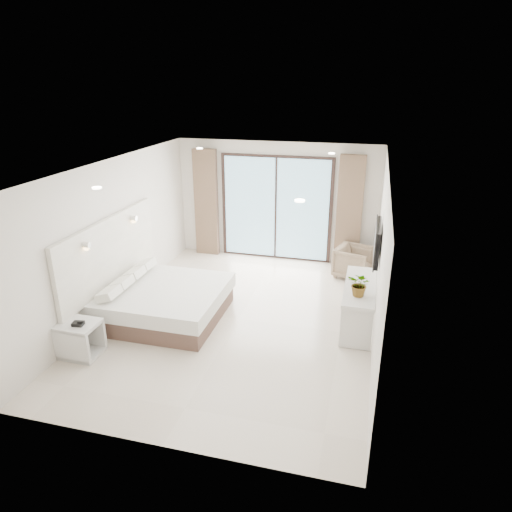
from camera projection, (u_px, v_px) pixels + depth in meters
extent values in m
plane|color=beige|center=(238.00, 319.00, 8.07)|extent=(6.20, 6.20, 0.00)
cube|color=silver|center=(276.00, 202.00, 10.37)|extent=(4.60, 0.02, 2.70)
cube|color=silver|center=(153.00, 346.00, 4.78)|extent=(4.60, 0.02, 2.70)
cube|color=silver|center=(114.00, 236.00, 8.12)|extent=(0.02, 6.20, 2.70)
cube|color=silver|center=(380.00, 260.00, 7.04)|extent=(0.02, 6.20, 2.70)
cube|color=white|center=(236.00, 166.00, 7.09)|extent=(4.60, 6.20, 0.02)
cube|color=white|center=(110.00, 252.00, 7.95)|extent=(0.08, 3.00, 1.20)
cube|color=black|center=(378.00, 242.00, 7.23)|extent=(0.06, 1.00, 0.58)
cube|color=black|center=(375.00, 242.00, 7.24)|extent=(0.02, 1.04, 0.62)
cube|color=black|center=(276.00, 209.00, 10.40)|extent=(2.56, 0.04, 2.42)
cube|color=#93CEEC|center=(276.00, 209.00, 10.37)|extent=(2.40, 0.01, 2.30)
cube|color=brown|center=(206.00, 203.00, 10.67)|extent=(0.55, 0.14, 2.50)
cube|color=brown|center=(349.00, 213.00, 9.90)|extent=(0.55, 0.14, 2.50)
cylinder|color=white|center=(97.00, 188.00, 5.78)|extent=(0.12, 0.12, 0.02)
cylinder|color=white|center=(300.00, 201.00, 5.17)|extent=(0.12, 0.12, 0.02)
cylinder|color=white|center=(200.00, 148.00, 9.02)|extent=(0.12, 0.12, 0.02)
cylinder|color=white|center=(332.00, 153.00, 8.41)|extent=(0.12, 0.12, 0.02)
cube|color=brown|center=(165.00, 309.00, 8.09)|extent=(1.95, 1.85, 0.31)
cube|color=white|center=(164.00, 295.00, 7.99)|extent=(2.03, 1.93, 0.25)
cube|color=white|center=(109.00, 296.00, 7.50)|extent=(0.28, 0.39, 0.14)
cube|color=white|center=(122.00, 285.00, 7.88)|extent=(0.28, 0.39, 0.14)
cube|color=white|center=(134.00, 276.00, 8.26)|extent=(0.28, 0.39, 0.14)
cube|color=white|center=(145.00, 267.00, 8.64)|extent=(0.28, 0.39, 0.14)
cube|color=silver|center=(77.00, 325.00, 6.84)|extent=(0.61, 0.50, 0.05)
cube|color=silver|center=(82.00, 353.00, 7.02)|extent=(0.61, 0.50, 0.05)
cube|color=silver|center=(71.00, 347.00, 6.74)|extent=(0.60, 0.06, 0.49)
cube|color=silver|center=(88.00, 332.00, 7.13)|extent=(0.60, 0.06, 0.49)
cube|color=black|center=(78.00, 324.00, 6.76)|extent=(0.18, 0.15, 0.05)
cube|color=silver|center=(360.00, 287.00, 7.58)|extent=(0.51, 1.63, 0.06)
cube|color=silver|center=(356.00, 329.00, 7.06)|extent=(0.49, 0.06, 0.71)
cube|color=silver|center=(360.00, 289.00, 8.38)|extent=(0.49, 0.06, 0.71)
imported|color=#33662D|center=(360.00, 287.00, 7.14)|extent=(0.50, 0.52, 0.31)
imported|color=#937D60|center=(354.00, 261.00, 9.67)|extent=(0.84, 0.87, 0.73)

